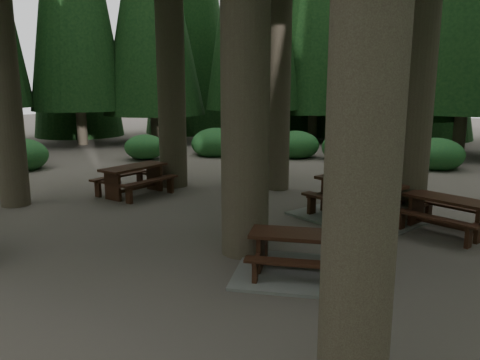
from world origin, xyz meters
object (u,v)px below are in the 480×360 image
Objects in this scene: picnic_table_a at (300,261)px; picnic_table_b at (134,176)px; picnic_table_c at (358,205)px; picnic_table_d at (448,210)px.

picnic_table_a is 1.37× the size of picnic_table_b.
picnic_table_a is 3.64m from picnic_table_c.
picnic_table_c is at bearing -76.33° from picnic_table_b.
picnic_table_c is 1.89m from picnic_table_d.
picnic_table_c reaches higher than picnic_table_d.
picnic_table_d is at bearing 15.50° from picnic_table_c.
picnic_table_b is 6.00m from picnic_table_c.
picnic_table_b reaches higher than picnic_table_d.
picnic_table_b is at bearing -156.41° from picnic_table_d.
picnic_table_c is (-0.53, 3.60, 0.08)m from picnic_table_a.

